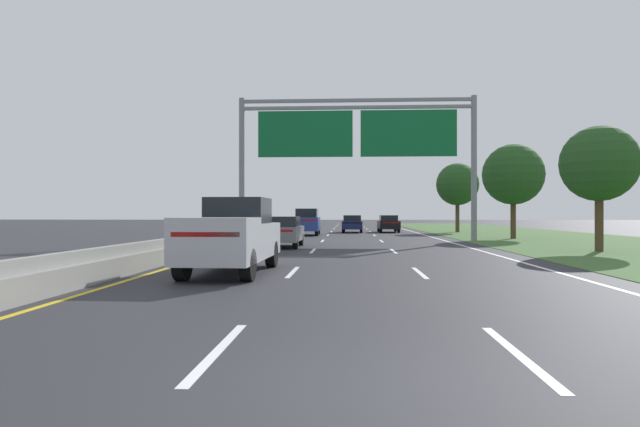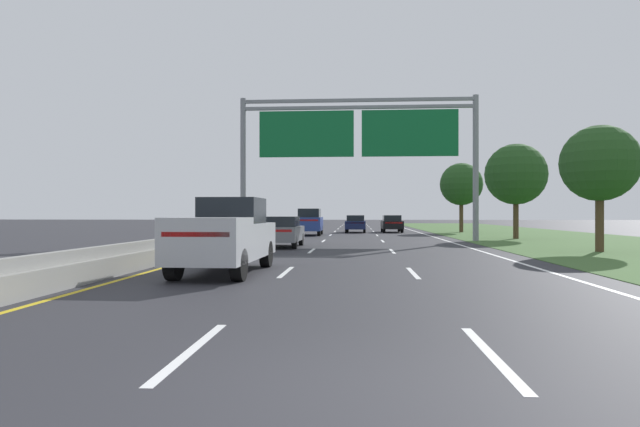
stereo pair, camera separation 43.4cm
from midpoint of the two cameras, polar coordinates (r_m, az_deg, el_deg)
ground_plane at (r=40.17m, az=3.04°, el=-2.47°), size 220.00×220.00×0.00m
lane_striping at (r=39.71m, az=3.04°, el=-2.49°), size 11.96×106.00×0.01m
grass_verge_right at (r=42.52m, az=22.21°, el=-2.32°), size 14.00×110.00×0.02m
median_barrier_concrete at (r=40.70m, az=-6.30°, el=-1.94°), size 0.60×110.00×0.85m
overhead_sign_gantry at (r=34.22m, az=3.55°, el=7.94°), size 15.06×0.42×9.13m
pickup_truck_silver at (r=15.75m, az=-10.09°, el=-2.36°), size 2.12×5.44×2.20m
car_grey_left_lane_sedan at (r=27.60m, az=-4.43°, el=-1.89°), size 1.85×4.41×1.57m
car_navy_centre_lane_sedan at (r=49.06m, az=3.21°, el=-1.07°), size 1.90×4.43×1.57m
car_blue_left_lane_suv at (r=42.71m, az=-1.66°, el=-0.85°), size 1.96×4.72×2.11m
car_black_right_lane_sedan at (r=49.87m, az=7.04°, el=-1.05°), size 1.87×4.42×1.57m
roadside_tree_near at (r=27.13m, az=27.16°, el=4.71°), size 3.39×3.39×5.67m
roadside_tree_mid at (r=38.83m, az=19.57°, el=3.92°), size 4.13×4.13×6.46m
roadside_tree_far at (r=50.91m, az=14.18°, el=3.01°), size 3.89×3.89×6.37m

